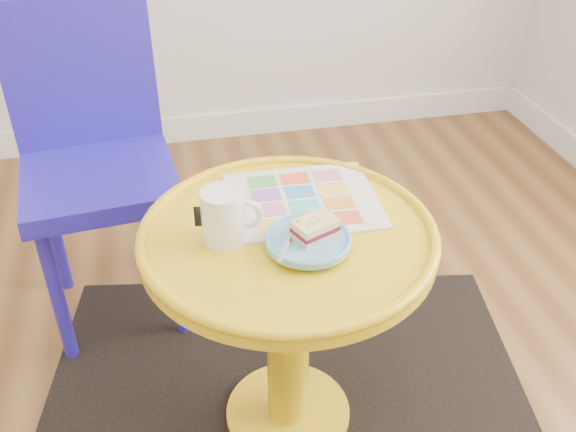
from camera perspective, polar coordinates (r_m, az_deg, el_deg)
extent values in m
cube|color=white|center=(3.03, -15.81, 6.85)|extent=(4.00, 0.02, 0.12)
cube|color=black|center=(1.77, 0.00, -17.29)|extent=(1.47, 1.30, 0.01)
cylinder|color=gold|center=(1.76, 0.00, -17.09)|extent=(0.32, 0.32, 0.03)
cylinder|color=gold|center=(1.55, 0.00, -10.52)|extent=(0.10, 0.10, 0.54)
cylinder|color=gold|center=(1.36, 0.00, -1.95)|extent=(0.63, 0.63, 0.03)
cylinder|color=#251BB1|center=(1.87, -19.76, -6.95)|extent=(0.04, 0.04, 0.44)
cylinder|color=#251BB1|center=(1.87, -9.77, -5.18)|extent=(0.04, 0.04, 0.44)
cylinder|color=#251BB1|center=(2.14, -20.02, -1.36)|extent=(0.04, 0.04, 0.44)
cylinder|color=#251BB1|center=(2.13, -11.32, 0.19)|extent=(0.04, 0.04, 0.44)
cube|color=#251BB1|center=(1.85, -16.43, 3.21)|extent=(0.45, 0.45, 0.05)
cube|color=#251BB1|center=(1.92, -18.03, 12.01)|extent=(0.41, 0.09, 0.43)
cube|color=silver|center=(1.45, 1.29, 1.42)|extent=(0.35, 0.30, 0.01)
cylinder|color=white|center=(1.30, -5.77, -0.05)|extent=(0.09, 0.09, 0.12)
torus|color=white|center=(1.30, -3.66, 0.16)|extent=(0.07, 0.03, 0.07)
cylinder|color=#D1B78C|center=(1.28, -5.91, 1.88)|extent=(0.08, 0.08, 0.01)
cylinder|color=#5EA3C8|center=(1.30, 1.79, -2.55)|extent=(0.07, 0.07, 0.01)
cylinder|color=#5EA3C8|center=(1.30, 1.80, -2.21)|extent=(0.18, 0.18, 0.01)
cube|color=#D3BC8C|center=(1.30, 2.40, -1.55)|extent=(0.10, 0.09, 0.01)
cube|color=maroon|center=(1.29, 2.41, -1.14)|extent=(0.10, 0.09, 0.01)
cube|color=#EADB8C|center=(1.28, 2.42, -0.65)|extent=(0.10, 0.09, 0.02)
cube|color=silver|center=(1.27, -0.01, -2.54)|extent=(0.06, 0.11, 0.00)
cube|color=silver|center=(1.33, 0.81, -0.81)|extent=(0.03, 0.04, 0.00)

